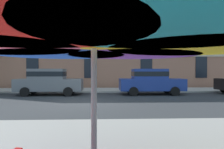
# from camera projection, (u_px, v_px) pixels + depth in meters

# --- Properties ---
(ground_plane) EXTENTS (120.00, 120.00, 0.00)m
(ground_plane) POSITION_uv_depth(u_px,v_px,m) (80.00, 103.00, 11.14)
(ground_plane) COLOR #2D3033
(sidewalk_far) EXTENTS (56.00, 3.60, 0.12)m
(sidewalk_far) POSITION_uv_depth(u_px,v_px,m) (89.00, 90.00, 17.93)
(sidewalk_far) COLOR #B2ADA3
(sidewalk_far) RESTS_ON ground
(apartment_building) EXTENTS (36.85, 12.08, 16.00)m
(apartment_building) POSITION_uv_depth(u_px,v_px,m) (93.00, 18.00, 26.00)
(apartment_building) COLOR #A87056
(apartment_building) RESTS_ON ground
(sedan_gray) EXTENTS (4.40, 1.98, 1.78)m
(sedan_gray) POSITION_uv_depth(u_px,v_px,m) (49.00, 81.00, 14.71)
(sedan_gray) COLOR slate
(sedan_gray) RESTS_ON ground
(sedan_blue) EXTENTS (4.40, 1.98, 1.78)m
(sedan_blue) POSITION_uv_depth(u_px,v_px,m) (151.00, 81.00, 15.02)
(sedan_blue) COLOR navy
(sedan_blue) RESTS_ON ground
(patio_umbrella) EXTENTS (3.97, 3.69, 2.43)m
(patio_umbrella) POSITION_uv_depth(u_px,v_px,m) (94.00, 22.00, 2.17)
(patio_umbrella) COLOR silver
(patio_umbrella) RESTS_ON ground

